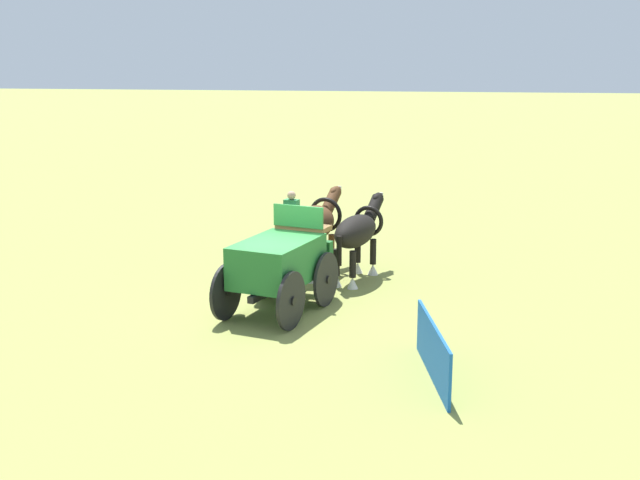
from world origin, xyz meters
TOP-DOWN VIEW (x-y plane):
  - ground_plane at (0.00, 0.00)m, footprint 220.00×220.00m
  - show_wagon at (0.14, -0.03)m, footprint 5.54×2.63m
  - draft_horse_near at (3.60, -0.34)m, footprint 2.98×1.50m
  - draft_horse_off at (3.27, -1.60)m, footprint 3.15×1.42m
  - sponsor_banner at (-3.55, -3.81)m, footprint 3.14×0.72m

SIDE VIEW (x-z plane):
  - ground_plane at x=0.00m, z-range 0.00..0.00m
  - sponsor_banner at x=-3.55m, z-range 0.00..1.10m
  - show_wagon at x=0.14m, z-range -0.15..2.61m
  - draft_horse_off at x=3.27m, z-range 0.24..2.45m
  - draft_horse_near at x=3.60m, z-range 0.28..2.60m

